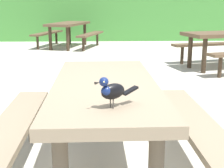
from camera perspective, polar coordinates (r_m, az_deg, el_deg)
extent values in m
cube|color=#428438|center=(11.96, -1.21, 12.64)|extent=(28.00, 1.26, 1.99)
cube|color=#84725B|center=(2.40, -1.23, -0.52)|extent=(0.78, 1.81, 0.07)
cylinder|color=brown|center=(3.19, -6.33, -3.81)|extent=(0.09, 0.09, 0.67)
cylinder|color=brown|center=(3.20, 3.25, -3.69)|extent=(0.09, 0.09, 0.67)
cube|color=#84725B|center=(2.57, -17.09, -6.95)|extent=(0.30, 1.71, 0.05)
cylinder|color=brown|center=(3.23, -14.07, -6.53)|extent=(0.07, 0.07, 0.39)
cube|color=#84725B|center=(2.61, 14.49, -6.50)|extent=(0.30, 1.71, 0.05)
cylinder|color=brown|center=(3.26, 10.98, -6.19)|extent=(0.07, 0.07, 0.39)
ellipsoid|color=black|center=(1.80, 0.17, -1.31)|extent=(0.16, 0.14, 0.09)
ellipsoid|color=navy|center=(1.77, -0.94, -1.30)|extent=(0.09, 0.09, 0.06)
sphere|color=navy|center=(1.75, -1.46, 0.39)|extent=(0.05, 0.05, 0.05)
sphere|color=#EAE08C|center=(1.72, -1.44, 0.38)|extent=(0.01, 0.01, 0.01)
sphere|color=#EAE08C|center=(1.76, -2.12, 0.63)|extent=(0.01, 0.01, 0.01)
cone|color=black|center=(1.73, -2.60, 0.21)|extent=(0.03, 0.03, 0.02)
cube|color=black|center=(1.87, 3.21, -1.16)|extent=(0.10, 0.08, 0.04)
cylinder|color=#47423D|center=(1.80, 0.22, -3.53)|extent=(0.01, 0.01, 0.05)
cylinder|color=#47423D|center=(1.82, -0.28, -3.31)|extent=(0.01, 0.01, 0.05)
cube|color=brown|center=(9.85, -7.75, 10.50)|extent=(1.26, 1.94, 0.07)
cylinder|color=#382B1D|center=(10.44, -4.82, 8.74)|extent=(0.09, 0.09, 0.67)
cylinder|color=#382B1D|center=(10.63, -7.55, 8.77)|extent=(0.09, 0.09, 0.67)
cylinder|color=#382B1D|center=(9.14, -7.83, 7.89)|extent=(0.09, 0.09, 0.67)
cylinder|color=#382B1D|center=(9.36, -10.86, 7.92)|extent=(0.09, 0.09, 0.67)
cube|color=brown|center=(9.63, -3.80, 8.78)|extent=(0.77, 1.72, 0.05)
cylinder|color=#382B1D|center=(10.26, -2.62, 7.89)|extent=(0.07, 0.07, 0.39)
cylinder|color=#382B1D|center=(9.05, -5.09, 7.02)|extent=(0.07, 0.07, 0.39)
cube|color=brown|center=(10.17, -11.38, 8.83)|extent=(0.77, 1.72, 0.05)
cylinder|color=#382B1D|center=(10.76, -9.81, 8.00)|extent=(0.07, 0.07, 0.39)
cylinder|color=#382B1D|center=(9.62, -13.01, 7.13)|extent=(0.07, 0.07, 0.39)
cylinder|color=#382B1D|center=(6.40, 16.00, 4.83)|extent=(0.09, 0.09, 0.67)
cylinder|color=#382B1D|center=(6.85, 13.63, 5.56)|extent=(0.09, 0.09, 0.67)
cylinder|color=#382B1D|center=(6.10, 18.55, 2.87)|extent=(0.07, 0.07, 0.39)
cube|color=brown|center=(7.57, 16.67, 6.76)|extent=(1.73, 0.70, 0.05)
cylinder|color=#382B1D|center=(7.28, 12.29, 5.00)|extent=(0.07, 0.07, 0.39)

